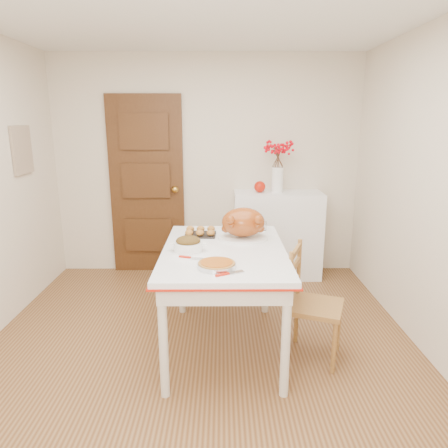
{
  "coord_description": "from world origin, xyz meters",
  "views": [
    {
      "loc": [
        0.17,
        -2.73,
        1.77
      ],
      "look_at": [
        0.19,
        0.27,
        1.01
      ],
      "focal_mm": 32.66,
      "sensor_mm": 36.0,
      "label": 1
    }
  ],
  "objects_px": {
    "kitchen_table": "(224,299)",
    "chair_oak": "(316,304)",
    "sideboard": "(277,235)",
    "pumpkin_pie": "(217,264)",
    "turkey_platter": "(243,224)"
  },
  "relations": [
    {
      "from": "sideboard",
      "to": "turkey_platter",
      "type": "height_order",
      "value": "turkey_platter"
    },
    {
      "from": "chair_oak",
      "to": "sideboard",
      "type": "bearing_deg",
      "value": 23.01
    },
    {
      "from": "sideboard",
      "to": "kitchen_table",
      "type": "height_order",
      "value": "sideboard"
    },
    {
      "from": "turkey_platter",
      "to": "kitchen_table",
      "type": "bearing_deg",
      "value": -138.07
    },
    {
      "from": "chair_oak",
      "to": "pumpkin_pie",
      "type": "xyz_separation_m",
      "value": [
        -0.74,
        -0.26,
        0.41
      ]
    },
    {
      "from": "sideboard",
      "to": "turkey_platter",
      "type": "bearing_deg",
      "value": -109.45
    },
    {
      "from": "kitchen_table",
      "to": "turkey_platter",
      "type": "bearing_deg",
      "value": 57.76
    },
    {
      "from": "chair_oak",
      "to": "pumpkin_pie",
      "type": "bearing_deg",
      "value": 130.52
    },
    {
      "from": "kitchen_table",
      "to": "chair_oak",
      "type": "bearing_deg",
      "value": -12.18
    },
    {
      "from": "chair_oak",
      "to": "kitchen_table",
      "type": "bearing_deg",
      "value": 98.61
    },
    {
      "from": "chair_oak",
      "to": "pumpkin_pie",
      "type": "height_order",
      "value": "same"
    },
    {
      "from": "turkey_platter",
      "to": "pumpkin_pie",
      "type": "distance_m",
      "value": 0.7
    },
    {
      "from": "sideboard",
      "to": "turkey_platter",
      "type": "xyz_separation_m",
      "value": [
        -0.46,
        -1.31,
        0.46
      ]
    },
    {
      "from": "kitchen_table",
      "to": "chair_oak",
      "type": "height_order",
      "value": "chair_oak"
    },
    {
      "from": "sideboard",
      "to": "chair_oak",
      "type": "bearing_deg",
      "value": -87.78
    }
  ]
}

